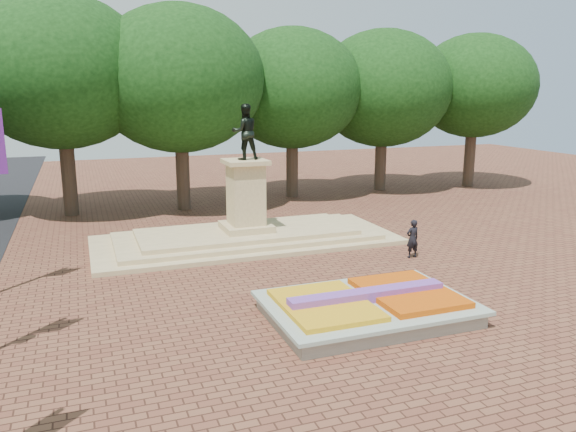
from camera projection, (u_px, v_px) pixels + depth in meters
The scene contains 5 objects.
ground at pixel (313, 300), 19.11m from camera, with size 90.00×90.00×0.00m, color brown.
flower_bed at pixel (368, 306), 17.55m from camera, with size 6.30×4.30×0.91m.
monument at pixel (246, 224), 26.23m from camera, with size 14.00×6.00×6.40m.
tree_row_back at pixel (236, 96), 34.91m from camera, with size 44.80×8.80×10.43m.
pedestrian at pixel (412, 239), 23.82m from camera, with size 0.60×0.40×1.66m, color black.
Camera 1 is at (-7.08, -16.60, 6.95)m, focal length 35.00 mm.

